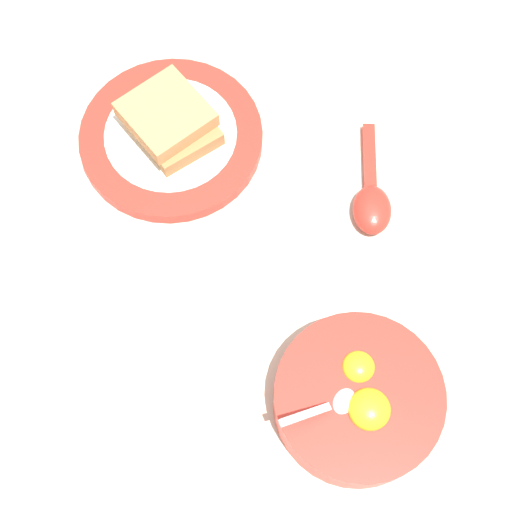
{
  "coord_description": "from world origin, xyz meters",
  "views": [
    {
      "loc": [
        -0.3,
        -0.17,
        0.71
      ],
      "look_at": [
        -0.06,
        -0.02,
        0.02
      ],
      "focal_mm": 50.0,
      "sensor_mm": 36.0,
      "label": 1
    }
  ],
  "objects_px": {
    "soup_spoon": "(371,201)",
    "egg_bowl": "(357,399)",
    "toast_sandwich": "(170,121)",
    "toast_plate": "(171,138)"
  },
  "relations": [
    {
      "from": "egg_bowl",
      "to": "soup_spoon",
      "type": "relative_size",
      "value": 1.19
    },
    {
      "from": "soup_spoon",
      "to": "toast_sandwich",
      "type": "bearing_deg",
      "value": 101.24
    },
    {
      "from": "soup_spoon",
      "to": "egg_bowl",
      "type": "bearing_deg",
      "value": -155.48
    },
    {
      "from": "toast_sandwich",
      "to": "soup_spoon",
      "type": "bearing_deg",
      "value": -78.76
    },
    {
      "from": "toast_plate",
      "to": "toast_sandwich",
      "type": "distance_m",
      "value": 0.03
    },
    {
      "from": "egg_bowl",
      "to": "toast_plate",
      "type": "height_order",
      "value": "egg_bowl"
    },
    {
      "from": "egg_bowl",
      "to": "toast_sandwich",
      "type": "distance_m",
      "value": 0.36
    },
    {
      "from": "toast_sandwich",
      "to": "soup_spoon",
      "type": "xyz_separation_m",
      "value": [
        0.05,
        -0.23,
        -0.03
      ]
    },
    {
      "from": "toast_plate",
      "to": "toast_sandwich",
      "type": "bearing_deg",
      "value": -2.51
    },
    {
      "from": "toast_sandwich",
      "to": "egg_bowl",
      "type": "bearing_deg",
      "value": -115.69
    }
  ]
}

